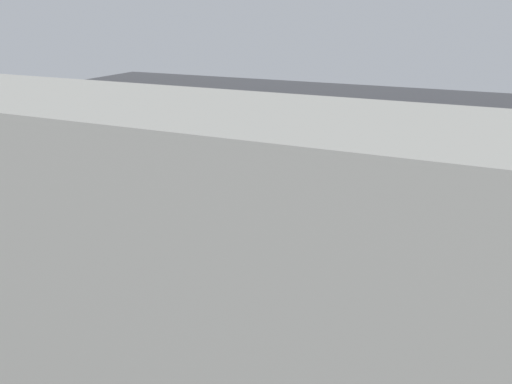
# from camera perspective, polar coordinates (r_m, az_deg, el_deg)

# --- Properties ---
(ground_plane) EXTENTS (60.00, 60.00, 0.00)m
(ground_plane) POSITION_cam_1_polar(r_m,az_deg,el_deg) (15.57, 6.68, -2.81)
(ground_plane) COLOR black
(kerb_strip) EXTENTS (24.00, 3.20, 0.04)m
(kerb_strip) POSITION_cam_1_polar(r_m,az_deg,el_deg) (12.02, 0.34, -9.80)
(kerb_strip) COLOR gray
(kerb_strip) RESTS_ON ground
(moving_hatchback) EXTENTS (4.25, 3.13, 2.06)m
(moving_hatchback) POSITION_cam_1_polar(r_m,az_deg,el_deg) (15.67, 9.48, 1.21)
(moving_hatchback) COLOR blue
(moving_hatchback) RESTS_ON ground
(fire_hydrant) EXTENTS (0.42, 0.31, 0.80)m
(fire_hydrant) POSITION_cam_1_polar(r_m,az_deg,el_deg) (14.52, -11.22, -3.08)
(fire_hydrant) COLOR gold
(fire_hydrant) RESTS_ON ground
(pedestrian) EXTENTS (0.36, 0.54, 1.62)m
(pedestrian) POSITION_cam_1_polar(r_m,az_deg,el_deg) (14.57, -14.97, -0.95)
(pedestrian) COLOR #B2262D
(pedestrian) RESTS_ON ground
(metal_railing) EXTENTS (11.20, 0.04, 1.05)m
(metal_railing) POSITION_cam_1_polar(r_m,az_deg,el_deg) (10.64, 1.25, -9.55)
(metal_railing) COLOR #B7BABF
(metal_railing) RESTS_ON ground
(sign_post) EXTENTS (0.07, 0.44, 2.40)m
(sign_post) POSITION_cam_1_polar(r_m,az_deg,el_deg) (14.01, -16.29, 0.78)
(sign_post) COLOR #4C4C51
(sign_post) RESTS_ON ground
(building_block) EXTENTS (11.58, 2.40, 5.02)m
(building_block) POSITION_cam_1_polar(r_m,az_deg,el_deg) (7.50, -18.67, -8.81)
(building_block) COLOR slate
(building_block) RESTS_ON ground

